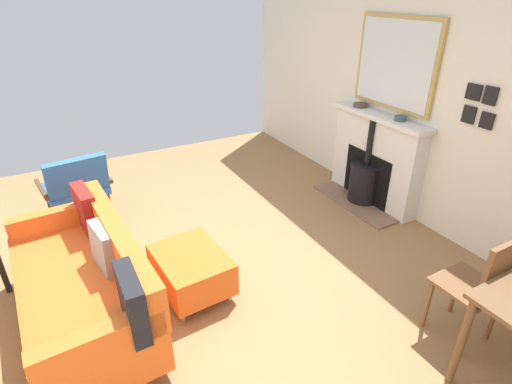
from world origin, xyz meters
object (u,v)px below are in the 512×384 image
(mantel_bowl_near, at_px, (360,105))
(sofa, at_px, (87,283))
(ottoman, at_px, (191,269))
(dining_chair_near_fireplace, at_px, (482,283))
(mantel_bowl_far, at_px, (400,118))
(fireplace, at_px, (373,164))
(armchair_accent, at_px, (76,185))

(mantel_bowl_near, relative_size, sofa, 0.09)
(ottoman, height_order, dining_chair_near_fireplace, dining_chair_near_fireplace)
(mantel_bowl_far, bearing_deg, dining_chair_near_fireplace, 62.17)
(mantel_bowl_near, height_order, dining_chair_near_fireplace, mantel_bowl_near)
(fireplace, xyz_separation_m, mantel_bowl_near, (-0.02, -0.35, 0.63))
(dining_chair_near_fireplace, bearing_deg, armchair_accent, -53.90)
(mantel_bowl_near, xyz_separation_m, mantel_bowl_far, (0.00, 0.62, 0.01))
(fireplace, distance_m, dining_chair_near_fireplace, 2.21)
(mantel_bowl_near, height_order, mantel_bowl_far, mantel_bowl_far)
(mantel_bowl_near, height_order, ottoman, mantel_bowl_near)
(sofa, bearing_deg, ottoman, 175.88)
(fireplace, height_order, mantel_bowl_near, mantel_bowl_near)
(ottoman, bearing_deg, sofa, -4.12)
(dining_chair_near_fireplace, bearing_deg, mantel_bowl_near, -111.24)
(sofa, xyz_separation_m, armchair_accent, (-0.13, -1.56, 0.12))
(mantel_bowl_near, xyz_separation_m, sofa, (3.31, 0.82, -0.75))
(ottoman, xyz_separation_m, dining_chair_near_fireplace, (-1.59, 1.49, 0.31))
(sofa, bearing_deg, fireplace, -171.81)
(sofa, relative_size, ottoman, 2.47)
(armchair_accent, bearing_deg, ottoman, 112.54)
(mantel_bowl_far, distance_m, sofa, 3.40)
(mantel_bowl_near, height_order, armchair_accent, mantel_bowl_near)
(mantel_bowl_near, bearing_deg, mantel_bowl_far, 90.00)
(fireplace, bearing_deg, armchair_accent, -19.01)
(fireplace, height_order, dining_chair_near_fireplace, fireplace)
(mantel_bowl_far, bearing_deg, fireplace, -85.55)
(mantel_bowl_far, distance_m, ottoman, 2.67)
(mantel_bowl_far, bearing_deg, mantel_bowl_near, -90.00)
(mantel_bowl_near, relative_size, mantel_bowl_far, 1.30)
(mantel_bowl_near, distance_m, armchair_accent, 3.33)
(fireplace, bearing_deg, dining_chair_near_fireplace, 66.00)
(sofa, bearing_deg, dining_chair_near_fireplace, 147.17)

